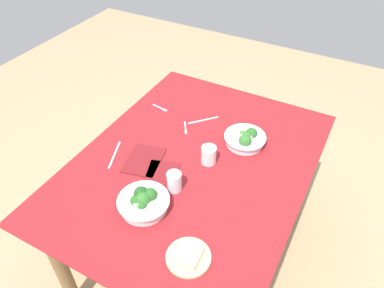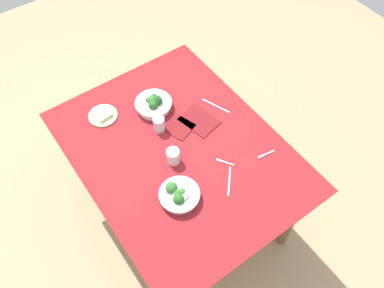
% 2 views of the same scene
% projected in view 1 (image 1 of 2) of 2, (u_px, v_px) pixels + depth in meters
% --- Properties ---
extents(ground_plane, '(6.00, 6.00, 0.00)m').
position_uv_depth(ground_plane, '(193.00, 251.00, 2.30)').
color(ground_plane, tan).
extents(dining_table, '(1.43, 1.09, 0.77)m').
position_uv_depth(dining_table, '(193.00, 178.00, 1.87)').
color(dining_table, maroon).
rests_on(dining_table, ground_plane).
extents(broccoli_bowl_far, '(0.22, 0.22, 0.09)m').
position_uv_depth(broccoli_bowl_far, '(245.00, 139.00, 1.88)').
color(broccoli_bowl_far, white).
rests_on(broccoli_bowl_far, dining_table).
extents(broccoli_bowl_near, '(0.23, 0.23, 0.10)m').
position_uv_depth(broccoli_bowl_near, '(144.00, 202.00, 1.56)').
color(broccoli_bowl_near, white).
rests_on(broccoli_bowl_near, dining_table).
extents(bread_side_plate, '(0.18, 0.18, 0.03)m').
position_uv_depth(bread_side_plate, '(189.00, 256.00, 1.39)').
color(bread_side_plate, '#B7D684').
rests_on(bread_side_plate, dining_table).
extents(water_glass_center, '(0.07, 0.07, 0.10)m').
position_uv_depth(water_glass_center, '(174.00, 181.00, 1.64)').
color(water_glass_center, silver).
rests_on(water_glass_center, dining_table).
extents(water_glass_side, '(0.08, 0.08, 0.09)m').
position_uv_depth(water_glass_side, '(209.00, 155.00, 1.77)').
color(water_glass_side, silver).
rests_on(water_glass_side, dining_table).
extents(fork_by_far_bowl, '(0.09, 0.07, 0.00)m').
position_uv_depth(fork_by_far_bowl, '(185.00, 128.00, 2.00)').
color(fork_by_far_bowl, '#B7B7BC').
rests_on(fork_by_far_bowl, dining_table).
extents(fork_by_near_bowl, '(0.03, 0.11, 0.00)m').
position_uv_depth(fork_by_near_bowl, '(160.00, 108.00, 2.14)').
color(fork_by_near_bowl, '#B7B7BC').
rests_on(fork_by_near_bowl, dining_table).
extents(table_knife_left, '(0.14, 0.13, 0.00)m').
position_uv_depth(table_knife_left, '(203.00, 120.00, 2.05)').
color(table_knife_left, '#B7B7BC').
rests_on(table_knife_left, dining_table).
extents(table_knife_right, '(0.19, 0.08, 0.00)m').
position_uv_depth(table_knife_right, '(115.00, 155.00, 1.84)').
color(table_knife_right, '#B7B7BC').
rests_on(table_knife_right, dining_table).
extents(napkin_folded_upper, '(0.23, 0.20, 0.01)m').
position_uv_depth(napkin_folded_upper, '(162.00, 175.00, 1.73)').
color(napkin_folded_upper, maroon).
rests_on(napkin_folded_upper, dining_table).
extents(napkin_folded_lower, '(0.25, 0.21, 0.01)m').
position_uv_depth(napkin_folded_lower, '(144.00, 160.00, 1.81)').
color(napkin_folded_lower, maroon).
rests_on(napkin_folded_lower, dining_table).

